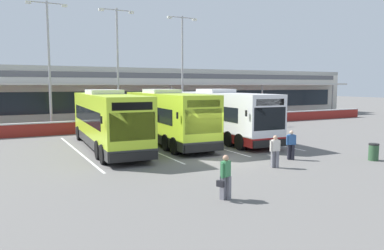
% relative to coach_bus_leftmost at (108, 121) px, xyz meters
% --- Properties ---
extents(ground_plane, '(200.00, 200.00, 0.00)m').
position_rel_coach_bus_leftmost_xyz_m(ground_plane, '(4.34, -6.10, -1.79)').
color(ground_plane, '#605E5B').
extents(terminal_building, '(70.00, 13.00, 6.00)m').
position_rel_coach_bus_leftmost_xyz_m(terminal_building, '(4.34, 20.80, 1.23)').
color(terminal_building, beige).
rests_on(terminal_building, ground).
extents(red_barrier_wall, '(60.00, 0.40, 1.10)m').
position_rel_coach_bus_leftmost_xyz_m(red_barrier_wall, '(4.34, 8.40, -1.23)').
color(red_barrier_wall, maroon).
rests_on(red_barrier_wall, ground).
extents(coach_bus_leftmost, '(3.47, 12.27, 3.78)m').
position_rel_coach_bus_leftmost_xyz_m(coach_bus_leftmost, '(0.00, 0.00, 0.00)').
color(coach_bus_leftmost, '#B7DB2D').
rests_on(coach_bus_leftmost, ground).
extents(coach_bus_left_centre, '(3.47, 12.27, 3.78)m').
position_rel_coach_bus_leftmost_xyz_m(coach_bus_left_centre, '(4.39, 0.65, 0.00)').
color(coach_bus_left_centre, '#B7DB2D').
rests_on(coach_bus_left_centre, ground).
extents(coach_bus_centre, '(3.47, 12.27, 3.78)m').
position_rel_coach_bus_leftmost_xyz_m(coach_bus_centre, '(8.70, 0.13, 0.00)').
color(coach_bus_centre, silver).
rests_on(coach_bus_centre, ground).
extents(bay_stripe_far_west, '(0.14, 13.00, 0.01)m').
position_rel_coach_bus_leftmost_xyz_m(bay_stripe_far_west, '(-1.96, -0.10, -1.78)').
color(bay_stripe_far_west, silver).
rests_on(bay_stripe_far_west, ground).
extents(bay_stripe_west, '(0.14, 13.00, 0.01)m').
position_rel_coach_bus_leftmost_xyz_m(bay_stripe_west, '(2.24, -0.10, -1.78)').
color(bay_stripe_west, silver).
rests_on(bay_stripe_west, ground).
extents(bay_stripe_mid_west, '(0.14, 13.00, 0.01)m').
position_rel_coach_bus_leftmost_xyz_m(bay_stripe_mid_west, '(6.44, -0.10, -1.78)').
color(bay_stripe_mid_west, silver).
rests_on(bay_stripe_mid_west, ground).
extents(bay_stripe_centre, '(0.14, 13.00, 0.01)m').
position_rel_coach_bus_leftmost_xyz_m(bay_stripe_centre, '(10.64, -0.10, -1.78)').
color(bay_stripe_centre, silver).
rests_on(bay_stripe_centre, ground).
extents(pedestrian_with_handbag, '(0.65, 0.41, 1.62)m').
position_rel_coach_bus_leftmost_xyz_m(pedestrian_with_handbag, '(0.87, -12.50, -0.93)').
color(pedestrian_with_handbag, slate).
rests_on(pedestrian_with_handbag, ground).
extents(pedestrian_in_dark_coat, '(0.54, 0.36, 1.62)m').
position_rel_coach_bus_leftmost_xyz_m(pedestrian_in_dark_coat, '(5.84, -9.34, -0.91)').
color(pedestrian_in_dark_coat, slate).
rests_on(pedestrian_in_dark_coat, ground).
extents(pedestrian_child, '(0.53, 0.39, 1.62)m').
position_rel_coach_bus_leftmost_xyz_m(pedestrian_child, '(7.92, -8.22, -0.91)').
color(pedestrian_child, black).
rests_on(pedestrian_child, ground).
extents(lamp_post_west, '(3.24, 0.28, 11.00)m').
position_rel_coach_bus_leftmost_xyz_m(lamp_post_west, '(-2.19, 10.02, 4.50)').
color(lamp_post_west, '#9E9EA3').
rests_on(lamp_post_west, ground).
extents(lamp_post_centre, '(3.24, 0.28, 11.00)m').
position_rel_coach_bus_leftmost_xyz_m(lamp_post_centre, '(3.76, 10.19, 4.50)').
color(lamp_post_centre, '#9E9EA3').
rests_on(lamp_post_centre, ground).
extents(lamp_post_east, '(3.24, 0.28, 11.00)m').
position_rel_coach_bus_leftmost_xyz_m(lamp_post_east, '(10.69, 10.77, 4.50)').
color(lamp_post_east, '#9E9EA3').
rests_on(lamp_post_east, ground).
extents(litter_bin, '(0.54, 0.54, 0.93)m').
position_rel_coach_bus_leftmost_xyz_m(litter_bin, '(11.75, -10.48, -1.32)').
color(litter_bin, '#2D5133').
rests_on(litter_bin, ground).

